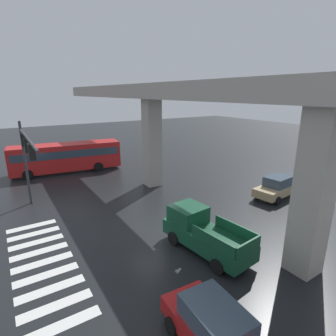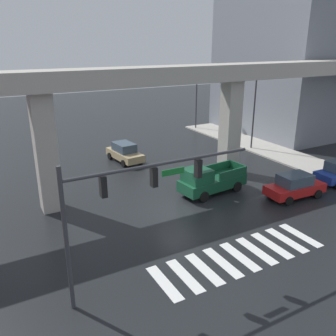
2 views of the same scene
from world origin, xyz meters
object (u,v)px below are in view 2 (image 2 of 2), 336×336
sedan_tan (125,152)px  street_lamp_far_north (197,92)px  street_lamp_mid_block (254,105)px  pickup_truck (209,181)px  sedan_red (295,186)px  traffic_signal_mast (129,194)px

sedan_tan → street_lamp_far_north: bearing=31.3°
street_lamp_mid_block → sedan_tan: bearing=168.6°
pickup_truck → street_lamp_far_north: size_ratio=0.73×
sedan_tan → street_lamp_mid_block: street_lamp_mid_block is taller
sedan_red → traffic_signal_mast: traffic_signal_mast is taller
traffic_signal_mast → street_lamp_mid_block: bearing=36.3°
traffic_signal_mast → pickup_truck: bearing=37.7°
street_lamp_mid_block → pickup_truck: bearing=-145.0°
street_lamp_mid_block → sedan_red: bearing=-117.1°
pickup_truck → traffic_signal_mast: (-9.07, -7.00, 3.57)m
pickup_truck → sedan_tan: (-2.52, 9.81, -0.14)m
sedan_red → street_lamp_far_north: size_ratio=0.61×
street_lamp_far_north → sedan_tan: bearing=-148.7°
pickup_truck → traffic_signal_mast: 12.00m
traffic_signal_mast → street_lamp_far_north: street_lamp_far_north is taller
sedan_red → street_lamp_mid_block: bearing=62.9°
sedan_tan → street_lamp_mid_block: (12.83, -2.58, 3.70)m
sedan_red → street_lamp_far_north: street_lamp_far_north is taller
sedan_tan → street_lamp_far_north: size_ratio=0.62×
street_lamp_far_north → traffic_signal_mast: bearing=-128.2°
street_lamp_mid_block → street_lamp_far_north: bearing=90.0°
sedan_red → street_lamp_mid_block: 12.56m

